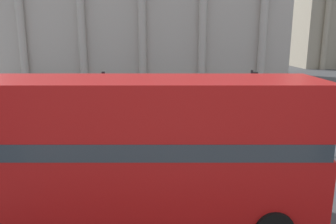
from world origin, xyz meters
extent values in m
cylinder|color=black|center=(2.55, 7.92, 0.50)|extent=(1.00, 0.22, 1.00)
cube|color=#B71414|center=(-1.79, 6.66, 1.41)|extent=(11.49, 2.53, 1.81)
cube|color=#2D3842|center=(-1.79, 6.66, 2.54)|extent=(11.26, 2.55, 0.45)
cube|color=#B71414|center=(-1.79, 6.66, 3.47)|extent=(11.49, 2.53, 1.42)
cube|color=#BCB2A8|center=(-3.15, 43.11, 9.13)|extent=(35.16, 10.97, 18.25)
cylinder|color=#BCB2A8|center=(-17.22, 37.18, 7.76)|extent=(0.90, 0.90, 15.52)
cylinder|color=#BCB2A8|center=(-10.18, 37.18, 7.76)|extent=(0.90, 0.90, 15.52)
cylinder|color=#BCB2A8|center=(-3.15, 37.18, 7.76)|extent=(0.90, 0.90, 15.52)
cylinder|color=#BCB2A8|center=(3.88, 37.18, 7.76)|extent=(0.90, 0.90, 15.52)
cylinder|color=#BCB2A8|center=(10.91, 37.18, 7.76)|extent=(0.90, 0.90, 15.52)
cylinder|color=#A39984|center=(25.74, 53.10, 9.85)|extent=(0.90, 0.90, 19.70)
cylinder|color=black|center=(-2.38, 9.34, 2.05)|extent=(0.12, 0.12, 4.09)
cube|color=black|center=(-2.20, 9.34, 3.64)|extent=(0.20, 0.24, 0.70)
sphere|color=green|center=(-2.09, 9.34, 3.79)|extent=(0.14, 0.14, 0.14)
cylinder|color=black|center=(4.06, 14.40, 1.83)|extent=(0.12, 0.12, 3.66)
cube|color=black|center=(4.24, 14.40, 3.21)|extent=(0.20, 0.24, 0.70)
sphere|color=green|center=(4.35, 14.40, 3.36)|extent=(0.14, 0.14, 0.14)
cylinder|color=#282B33|center=(0.01, 15.72, 0.39)|extent=(0.14, 0.14, 0.77)
cylinder|color=#282B33|center=(0.19, 15.72, 0.39)|extent=(0.14, 0.14, 0.77)
cylinder|color=#284799|center=(0.10, 15.72, 1.08)|extent=(0.32, 0.32, 0.61)
sphere|color=tan|center=(0.10, 15.72, 1.49)|extent=(0.21, 0.21, 0.21)
cylinder|color=#282B33|center=(7.96, 21.04, 0.44)|extent=(0.14, 0.14, 0.88)
cylinder|color=#282B33|center=(8.14, 21.04, 0.44)|extent=(0.14, 0.14, 0.88)
cylinder|color=#B22323|center=(8.05, 21.04, 1.23)|extent=(0.32, 0.32, 0.70)
sphere|color=tan|center=(8.05, 21.04, 1.70)|extent=(0.24, 0.24, 0.24)
cylinder|color=#282B33|center=(-5.85, 29.24, 0.42)|extent=(0.14, 0.14, 0.84)
cylinder|color=#282B33|center=(-5.67, 29.24, 0.42)|extent=(0.14, 0.14, 0.84)
cylinder|color=black|center=(-5.76, 29.24, 1.18)|extent=(0.32, 0.32, 0.67)
sphere|color=tan|center=(-5.76, 29.24, 1.62)|extent=(0.23, 0.23, 0.23)
cylinder|color=#282B33|center=(1.18, 28.68, 0.43)|extent=(0.14, 0.14, 0.87)
cylinder|color=#282B33|center=(1.36, 28.68, 0.43)|extent=(0.14, 0.14, 0.87)
cylinder|color=#606638|center=(1.27, 28.68, 1.21)|extent=(0.32, 0.32, 0.69)
sphere|color=tan|center=(1.27, 28.68, 1.68)|extent=(0.24, 0.24, 0.24)
camera|label=1|loc=(-0.14, -1.99, 5.25)|focal=35.00mm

